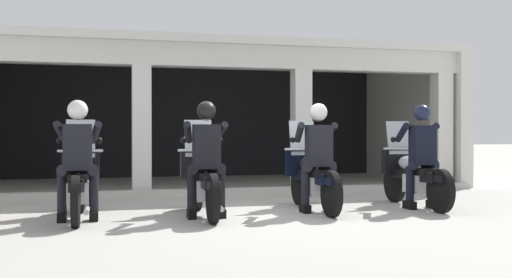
{
  "coord_description": "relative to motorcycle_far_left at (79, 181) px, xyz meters",
  "views": [
    {
      "loc": [
        -2.09,
        -8.14,
        1.16
      ],
      "look_at": [
        0.0,
        0.28,
        1.06
      ],
      "focal_mm": 41.14,
      "sensor_mm": 36.0,
      "label": 1
    }
  ],
  "objects": [
    {
      "name": "station_building",
      "position": [
        2.56,
        5.49,
        1.46
      ],
      "size": [
        10.58,
        4.99,
        3.02
      ],
      "color": "black",
      "rests_on": "ground"
    },
    {
      "name": "police_officer_far_left",
      "position": [
        -0.0,
        -0.28,
        0.44
      ],
      "size": [
        0.63,
        0.61,
        1.58
      ],
      "rotation": [
        0.0,
        0.0,
        -0.04
      ],
      "color": "black",
      "rests_on": "ground"
    },
    {
      "name": "motorcycle_far_left",
      "position": [
        0.0,
        0.0,
        0.0
      ],
      "size": [
        0.62,
        2.04,
        1.35
      ],
      "rotation": [
        0.0,
        0.0,
        -0.04
      ],
      "color": "black",
      "rests_on": "ground"
    },
    {
      "name": "police_officer_center_right",
      "position": [
        3.34,
        -0.22,
        0.44
      ],
      "size": [
        0.63,
        0.61,
        1.58
      ],
      "rotation": [
        0.0,
        0.0,
        0.04
      ],
      "color": "black",
      "rests_on": "ground"
    },
    {
      "name": "police_officer_center_left",
      "position": [
        1.67,
        -0.4,
        0.44
      ],
      "size": [
        0.63,
        0.61,
        1.58
      ],
      "rotation": [
        0.0,
        0.0,
        0.05
      ],
      "color": "black",
      "rests_on": "ground"
    },
    {
      "name": "motorcycle_center_right",
      "position": [
        3.34,
        0.07,
        0.0
      ],
      "size": [
        0.62,
        2.04,
        1.35
      ],
      "rotation": [
        0.0,
        0.0,
        0.04
      ],
      "color": "black",
      "rests_on": "ground"
    },
    {
      "name": "ground_plane",
      "position": [
        2.51,
        2.88,
        -0.5
      ],
      "size": [
        80.0,
        80.0,
        0.0
      ],
      "primitive_type": "plane",
      "color": "#A8A59E"
    },
    {
      "name": "motorcycle_far_right",
      "position": [
        5.02,
        0.07,
        0.0
      ],
      "size": [
        0.62,
        2.04,
        1.35
      ],
      "rotation": [
        0.0,
        0.0,
        -0.1
      ],
      "color": "black",
      "rests_on": "ground"
    },
    {
      "name": "kerb_strip",
      "position": [
        2.56,
        2.47,
        -0.44
      ],
      "size": [
        10.08,
        0.24,
        0.12
      ],
      "primitive_type": "cube",
      "color": "#B7B5AD",
      "rests_on": "ground"
    },
    {
      "name": "motorcycle_center_left",
      "position": [
        1.67,
        -0.12,
        0.0
      ],
      "size": [
        0.62,
        2.04,
        1.35
      ],
      "rotation": [
        0.0,
        0.0,
        0.05
      ],
      "color": "black",
      "rests_on": "ground"
    },
    {
      "name": "police_officer_far_right",
      "position": [
        5.02,
        -0.21,
        0.44
      ],
      "size": [
        0.63,
        0.61,
        1.58
      ],
      "rotation": [
        0.0,
        0.0,
        -0.1
      ],
      "color": "black",
      "rests_on": "ground"
    }
  ]
}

